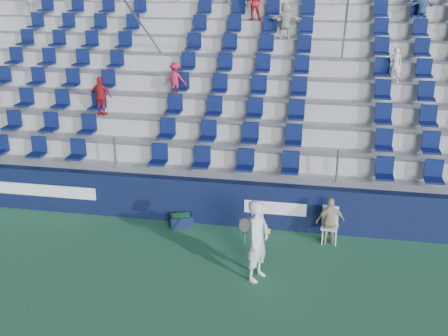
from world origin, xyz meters
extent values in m
plane|color=#2F6D45|center=(0.00, 0.00, 0.00)|extent=(70.00, 70.00, 0.00)
cube|color=#0E1535|center=(0.00, 3.15, 0.60)|extent=(24.00, 0.30, 1.20)
cube|color=white|center=(-5.00, 2.99, 0.62)|extent=(3.20, 0.02, 0.34)
cube|color=white|center=(1.50, 2.99, 0.62)|extent=(1.60, 0.02, 0.34)
cube|color=#A8A7A2|center=(0.00, 3.72, 0.60)|extent=(24.00, 0.85, 1.20)
cube|color=#A8A7A2|center=(0.00, 4.57, 0.85)|extent=(24.00, 0.85, 1.70)
cube|color=#A8A7A2|center=(0.00, 5.42, 1.10)|extent=(24.00, 0.85, 2.20)
cube|color=#A8A7A2|center=(0.00, 6.28, 1.35)|extent=(24.00, 0.85, 2.70)
cube|color=#A8A7A2|center=(0.00, 7.12, 1.60)|extent=(24.00, 0.85, 3.20)
cube|color=#A8A7A2|center=(0.00, 7.97, 1.85)|extent=(24.00, 0.85, 3.70)
cube|color=#A8A7A2|center=(0.00, 8.82, 2.10)|extent=(24.00, 0.85, 4.20)
cube|color=#A8A7A2|center=(0.00, 9.68, 2.35)|extent=(24.00, 0.85, 4.70)
cube|color=#A8A7A2|center=(0.00, 10.52, 2.60)|extent=(24.00, 0.85, 5.20)
cube|color=#A8A7A2|center=(0.00, 11.20, 3.10)|extent=(24.00, 0.50, 6.20)
cube|color=#0B1544|center=(0.00, 3.72, 1.55)|extent=(16.05, 0.50, 0.70)
cube|color=#0B1544|center=(0.00, 4.57, 2.05)|extent=(16.05, 0.50, 0.70)
cube|color=#0B1544|center=(0.00, 5.42, 2.55)|extent=(16.05, 0.50, 0.70)
cube|color=#0B1544|center=(0.00, 6.28, 3.05)|extent=(16.05, 0.50, 0.70)
cube|color=#0B1544|center=(0.00, 7.12, 3.55)|extent=(16.05, 0.50, 0.70)
cube|color=#0B1544|center=(0.00, 7.97, 4.05)|extent=(16.05, 0.50, 0.70)
cube|color=#0B1544|center=(0.00, 8.82, 4.55)|extent=(16.05, 0.50, 0.70)
cube|color=#0B1544|center=(0.00, 9.68, 5.05)|extent=(16.05, 0.50, 0.70)
cylinder|color=gray|center=(-3.00, 7.12, 4.35)|extent=(0.06, 7.68, 4.55)
cylinder|color=gray|center=(3.00, 7.12, 4.35)|extent=(0.06, 7.68, 4.55)
imported|color=beige|center=(-8.40, 9.62, 5.23)|extent=(0.66, 0.37, 1.06)
imported|color=#B21720|center=(-4.05, 5.38, 2.79)|extent=(0.73, 0.39, 1.18)
imported|color=red|center=(-0.05, 9.62, 5.29)|extent=(0.61, 0.50, 1.18)
imported|color=#415E8F|center=(5.48, 9.62, 5.23)|extent=(1.03, 0.61, 1.06)
imported|color=#BC1939|center=(-1.96, 6.23, 3.21)|extent=(0.68, 0.42, 1.03)
imported|color=beige|center=(4.56, 7.08, 3.71)|extent=(0.43, 0.35, 1.03)
imported|color=beige|center=(1.12, 8.77, 4.78)|extent=(1.07, 0.34, 1.16)
imported|color=silver|center=(1.37, 0.55, 0.92)|extent=(0.65, 0.79, 1.85)
cylinder|color=navy|center=(1.12, 0.30, 1.08)|extent=(0.03, 0.03, 0.28)
torus|color=black|center=(1.12, 0.30, 1.38)|extent=(0.30, 0.17, 0.28)
plane|color=#262626|center=(1.12, 0.30, 1.38)|extent=(0.30, 0.16, 0.29)
sphere|color=yellow|center=(1.62, 0.35, 1.23)|extent=(0.07, 0.07, 0.07)
sphere|color=yellow|center=(1.62, 0.41, 1.26)|extent=(0.07, 0.07, 0.07)
cube|color=white|center=(2.90, 2.55, 0.42)|extent=(0.44, 0.44, 0.04)
cube|color=white|center=(2.90, 2.74, 0.67)|extent=(0.40, 0.08, 0.50)
cylinder|color=white|center=(2.74, 2.39, 0.20)|extent=(0.03, 0.03, 0.40)
cylinder|color=white|center=(3.06, 2.39, 0.20)|extent=(0.03, 0.03, 0.40)
cylinder|color=white|center=(2.74, 2.71, 0.20)|extent=(0.03, 0.03, 0.40)
cylinder|color=white|center=(3.06, 2.71, 0.20)|extent=(0.03, 0.03, 0.40)
imported|color=tan|center=(2.90, 2.50, 0.61)|extent=(0.77, 0.49, 1.21)
cube|color=black|center=(-0.95, 2.75, 0.16)|extent=(0.69, 0.58, 0.32)
cube|color=#1E662D|center=(-0.95, 2.75, 0.24)|extent=(0.55, 0.44, 0.19)
camera|label=1|loc=(2.67, -10.20, 6.52)|focal=45.00mm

